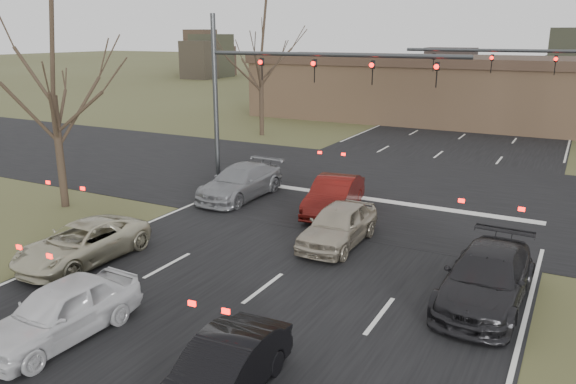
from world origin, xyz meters
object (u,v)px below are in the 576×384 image
at_px(mast_arm_far, 561,75).
at_px(mast_arm_near, 274,79).
at_px(car_silver_suv, 82,243).
at_px(car_red_ahead, 334,196).
at_px(building, 509,92).
at_px(car_charcoal_sedan, 487,278).
at_px(car_grey_ahead, 240,182).
at_px(car_silver_ahead, 338,225).
at_px(car_white_sedan, 60,311).
at_px(car_black_hatch, 223,371).

bearing_deg(mast_arm_far, mast_arm_near, -138.78).
relative_size(car_silver_suv, car_red_ahead, 1.02).
bearing_deg(car_silver_suv, building, 77.52).
bearing_deg(car_charcoal_sedan, car_grey_ahead, 156.28).
height_order(mast_arm_near, car_grey_ahead, mast_arm_near).
bearing_deg(mast_arm_near, car_red_ahead, -30.89).
bearing_deg(car_silver_ahead, car_white_sedan, -111.29).
height_order(car_black_hatch, car_grey_ahead, car_grey_ahead).
xyz_separation_m(mast_arm_near, car_grey_ahead, (-0.39, -2.40, -4.35)).
bearing_deg(mast_arm_far, car_charcoal_sedan, -91.36).
distance_m(car_white_sedan, car_black_hatch, 4.75).
height_order(car_white_sedan, car_grey_ahead, car_grey_ahead).
relative_size(car_charcoal_sedan, car_grey_ahead, 1.01).
relative_size(mast_arm_near, car_grey_ahead, 2.44).
height_order(mast_arm_far, car_grey_ahead, mast_arm_far).
height_order(car_silver_suv, car_charcoal_sedan, car_charcoal_sedan).
height_order(mast_arm_near, car_white_sedan, mast_arm_near).
relative_size(car_grey_ahead, car_silver_ahead, 1.18).
bearing_deg(car_charcoal_sedan, car_silver_ahead, 159.35).
bearing_deg(car_silver_suv, car_red_ahead, 59.41).
bearing_deg(mast_arm_far, car_red_ahead, -120.08).
height_order(mast_arm_near, car_black_hatch, mast_arm_near).
xyz_separation_m(car_white_sedan, car_red_ahead, (1.85, 12.08, 0.03)).
relative_size(car_black_hatch, car_charcoal_sedan, 0.76).
xyz_separation_m(mast_arm_far, car_white_sedan, (-9.09, -24.57, -4.32)).
relative_size(mast_arm_far, car_silver_suv, 2.44).
xyz_separation_m(mast_arm_near, car_black_hatch, (7.08, -14.72, -4.44)).
xyz_separation_m(car_white_sedan, car_grey_ahead, (-2.71, 12.17, 0.02)).
bearing_deg(car_grey_ahead, car_white_sedan, -75.96).
bearing_deg(car_grey_ahead, car_silver_ahead, -26.94).
bearing_deg(car_red_ahead, car_black_hatch, -84.53).
height_order(building, mast_arm_near, mast_arm_near).
bearing_deg(mast_arm_far, car_grey_ahead, -133.58).
bearing_deg(car_grey_ahead, car_charcoal_sedan, -24.42).
bearing_deg(mast_arm_near, car_black_hatch, -64.32).
relative_size(car_white_sedan, car_grey_ahead, 0.83).
bearing_deg(car_silver_ahead, car_black_hatch, -81.76).
height_order(mast_arm_far, car_red_ahead, mast_arm_far).
bearing_deg(car_silver_suv, car_grey_ahead, 86.94).
distance_m(mast_arm_near, car_red_ahead, 6.52).
bearing_deg(car_silver_suv, car_silver_ahead, 38.75).
bearing_deg(mast_arm_near, car_grey_ahead, -99.17).
distance_m(car_red_ahead, car_silver_ahead, 3.57).
bearing_deg(car_black_hatch, car_charcoal_sedan, 56.89).
bearing_deg(car_silver_ahead, car_silver_suv, -141.76).
bearing_deg(car_charcoal_sedan, car_silver_suv, -163.42).
distance_m(mast_arm_near, mast_arm_far, 15.17).
relative_size(car_white_sedan, car_silver_ahead, 0.97).
bearing_deg(car_silver_ahead, mast_arm_far, 69.83).
xyz_separation_m(building, mast_arm_far, (4.18, -15.00, 2.35)).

